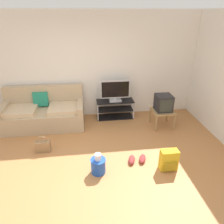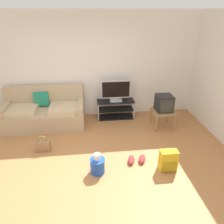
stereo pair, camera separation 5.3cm
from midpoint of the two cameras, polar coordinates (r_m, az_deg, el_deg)
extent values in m
cube|color=#B27542|center=(3.98, -7.18, -16.27)|extent=(9.00, 9.80, 0.02)
cube|color=silver|center=(5.57, -8.38, 12.08)|extent=(9.00, 0.10, 2.70)
cube|color=tan|center=(5.54, -18.21, -1.56)|extent=(1.96, 0.94, 0.44)
cube|color=tan|center=(5.69, -18.28, 4.39)|extent=(1.96, 0.20, 0.51)
cube|color=tan|center=(5.67, -27.67, 0.73)|extent=(0.14, 0.94, 0.17)
cube|color=tan|center=(5.30, -8.99, 1.89)|extent=(0.14, 0.94, 0.17)
cube|color=#CBAF89|center=(5.51, -24.18, 0.37)|extent=(0.78, 0.66, 0.10)
cube|color=#CBAF89|center=(5.29, -12.98, 1.04)|extent=(0.78, 0.66, 0.10)
cube|color=#238466|center=(5.61, -19.10, 3.37)|extent=(0.36, 0.17, 0.37)
cube|color=black|center=(5.59, 0.56, 3.03)|extent=(0.99, 0.39, 0.02)
cube|color=black|center=(5.68, 0.55, 0.83)|extent=(0.95, 0.38, 0.02)
cube|color=black|center=(5.79, 0.54, -1.30)|extent=(0.99, 0.39, 0.02)
cylinder|color=#B7B7BC|center=(5.48, -4.15, -0.24)|extent=(0.03, 0.03, 0.49)
cylinder|color=#B7B7BC|center=(5.60, 5.65, 0.32)|extent=(0.03, 0.03, 0.49)
cylinder|color=#B7B7BC|center=(5.81, -4.38, 1.32)|extent=(0.03, 0.03, 0.49)
cylinder|color=#B7B7BC|center=(5.92, 4.89, 1.81)|extent=(0.03, 0.03, 0.49)
cube|color=#B2B2B7|center=(5.56, 0.59, 3.28)|extent=(0.31, 0.22, 0.05)
cube|color=#B2B2B7|center=(5.54, 0.59, 3.71)|extent=(0.05, 0.04, 0.04)
cube|color=#B2B2B7|center=(5.45, 0.60, 6.21)|extent=(0.77, 0.04, 0.47)
cube|color=black|center=(5.43, 0.64, 6.13)|extent=(0.71, 0.01, 0.41)
cube|color=#9E7A4C|center=(5.31, 13.41, 0.29)|extent=(0.52, 0.52, 0.03)
cube|color=#9E7A4C|center=(5.14, 11.60, -3.15)|extent=(0.04, 0.04, 0.41)
cube|color=#9E7A4C|center=(5.30, 16.36, -2.77)|extent=(0.04, 0.04, 0.41)
cube|color=#9E7A4C|center=(5.52, 10.13, -0.86)|extent=(0.04, 0.04, 0.41)
cube|color=#9E7A4C|center=(5.67, 14.60, -0.58)|extent=(0.04, 0.04, 0.41)
cube|color=#232326|center=(5.24, 13.57, 2.47)|extent=(0.38, 0.38, 0.39)
cube|color=#333833|center=(5.08, 14.31, 1.60)|extent=(0.31, 0.01, 0.31)
cube|color=gold|center=(4.03, 14.84, -12.50)|extent=(0.32, 0.17, 0.40)
cube|color=#A4851A|center=(4.01, 15.23, -14.16)|extent=(0.24, 0.04, 0.18)
cylinder|color=#A4851A|center=(4.06, 13.16, -11.57)|extent=(0.04, 0.04, 0.32)
cylinder|color=#A4851A|center=(4.12, 15.52, -11.26)|extent=(0.04, 0.04, 0.32)
cube|color=olive|center=(4.62, -18.62, -8.91)|extent=(0.31, 0.12, 0.24)
torus|color=olive|center=(4.54, -18.89, -7.36)|extent=(0.19, 0.02, 0.19)
cylinder|color=blue|center=(3.88, -4.17, -14.49)|extent=(0.26, 0.26, 0.28)
cylinder|color=blue|center=(3.79, -4.24, -12.99)|extent=(0.28, 0.28, 0.02)
cylinder|color=white|center=(3.76, -4.27, -12.28)|extent=(0.12, 0.12, 0.14)
ellipsoid|color=#993333|center=(4.17, 5.01, -12.81)|extent=(0.19, 0.30, 0.09)
ellipsoid|color=#993333|center=(4.22, 7.94, -12.51)|extent=(0.21, 0.30, 0.09)
camera|label=1|loc=(0.03, -90.34, -0.16)|focal=33.53mm
camera|label=2|loc=(0.03, 89.66, 0.16)|focal=33.53mm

